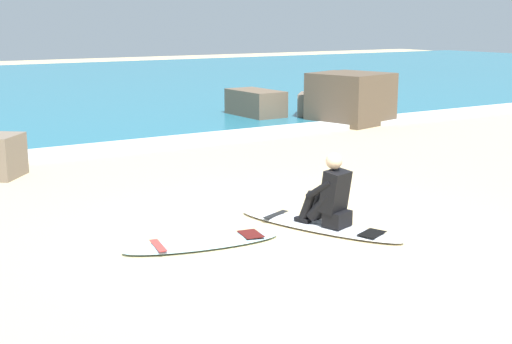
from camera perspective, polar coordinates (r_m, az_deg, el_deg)
The scene contains 6 objects.
ground_plane at distance 8.95m, azimuth 3.01°, elevation -5.00°, with size 80.00×80.00×0.00m, color #CCB584.
breaking_foam at distance 14.76m, azimuth -12.12°, elevation 1.90°, with size 80.00×0.90×0.11m, color white.
surfboard_main at distance 9.17m, azimuth 5.11°, elevation -4.36°, with size 1.37×2.44×0.08m.
surfer_seated at distance 9.00m, azimuth 6.04°, elevation -2.07°, with size 0.52×0.77×0.95m.
surfboard_spare_near at distance 8.47m, azimuth -4.36°, elevation -5.77°, with size 2.01×0.84×0.08m.
rock_outcrop_distant at distance 18.81m, azimuth 6.06°, elevation 5.86°, with size 3.38×3.90×1.30m.
Camera 1 is at (-4.94, -6.96, 2.67)m, focal length 49.09 mm.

